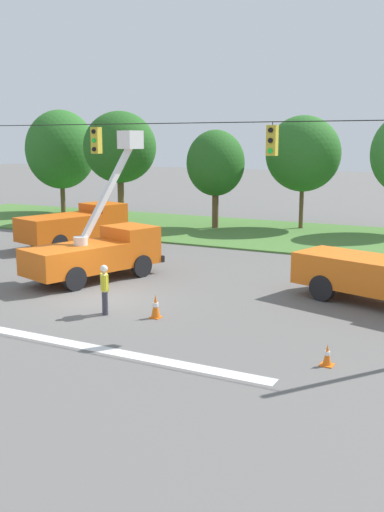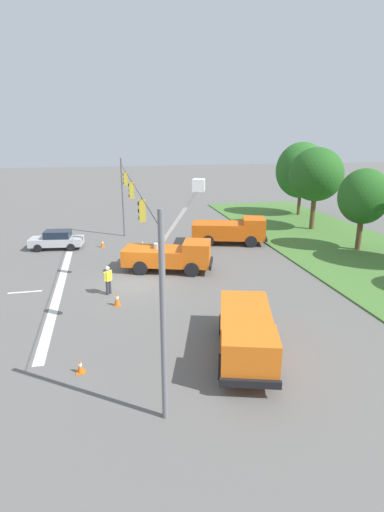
# 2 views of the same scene
# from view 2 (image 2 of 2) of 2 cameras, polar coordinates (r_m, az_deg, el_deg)

# --- Properties ---
(ground_plane) EXTENTS (200.00, 200.00, 0.00)m
(ground_plane) POSITION_cam_2_polar(r_m,az_deg,el_deg) (26.12, -8.06, -3.94)
(ground_plane) COLOR #605E5B
(grass_verge) EXTENTS (56.00, 12.00, 0.10)m
(grass_verge) POSITION_cam_2_polar(r_m,az_deg,el_deg) (32.56, 25.36, -1.12)
(grass_verge) COLOR #477533
(grass_verge) RESTS_ON ground
(lane_markings) EXTENTS (17.60, 15.25, 0.01)m
(lane_markings) POSITION_cam_2_polar(r_m,az_deg,el_deg) (26.50, -21.64, -4.71)
(lane_markings) COLOR silver
(lane_markings) RESTS_ON ground
(signal_gantry) EXTENTS (26.20, 0.33, 7.20)m
(signal_gantry) POSITION_cam_2_polar(r_m,az_deg,el_deg) (24.88, -8.48, 5.63)
(signal_gantry) COLOR slate
(signal_gantry) RESTS_ON ground
(tree_far_west) EXTENTS (5.49, 5.98, 8.45)m
(tree_far_west) POSITION_cam_2_polar(r_m,az_deg,el_deg) (48.77, 15.40, 11.71)
(tree_far_west) COLOR brown
(tree_far_west) RESTS_ON ground
(tree_west) EXTENTS (5.38, 5.15, 8.11)m
(tree_west) POSITION_cam_2_polar(r_m,az_deg,el_deg) (41.37, 17.31, 11.04)
(tree_west) COLOR brown
(tree_west) RESTS_ON ground
(tree_centre) EXTENTS (3.90, 4.10, 6.72)m
(tree_centre) POSITION_cam_2_polar(r_m,az_deg,el_deg) (35.03, 23.34, 7.79)
(tree_centre) COLOR brown
(tree_centre) RESTS_ON ground
(utility_truck_bucket_lift) EXTENTS (4.10, 6.61, 6.45)m
(utility_truck_bucket_lift) POSITION_cam_2_polar(r_m,az_deg,el_deg) (27.91, -2.96, 0.43)
(utility_truck_bucket_lift) COLOR orange
(utility_truck_bucket_lift) RESTS_ON ground
(utility_truck_support_near) EXTENTS (6.75, 3.96, 2.08)m
(utility_truck_support_near) POSITION_cam_2_polar(r_m,az_deg,el_deg) (17.57, 7.78, -10.74)
(utility_truck_support_near) COLOR orange
(utility_truck_support_near) RESTS_ON ground
(utility_truck_support_far) EXTENTS (4.18, 6.87, 2.32)m
(utility_truck_support_far) POSITION_cam_2_polar(r_m,az_deg,el_deg) (35.19, 5.57, 3.72)
(utility_truck_support_far) COLOR #D6560F
(utility_truck_support_far) RESTS_ON ground
(sedan_silver) EXTENTS (2.31, 4.48, 1.56)m
(sedan_silver) POSITION_cam_2_polar(r_m,az_deg,el_deg) (35.37, -18.75, 2.23)
(sedan_silver) COLOR #B7B7BC
(sedan_silver) RESTS_ON ground
(road_worker) EXTENTS (0.48, 0.50, 1.77)m
(road_worker) POSITION_cam_2_polar(r_m,az_deg,el_deg) (24.41, -11.91, -3.16)
(road_worker) COLOR #383842
(road_worker) RESTS_ON ground
(traffic_cone_foreground_left) EXTENTS (0.36, 0.36, 0.61)m
(traffic_cone_foreground_left) POSITION_cam_2_polar(r_m,az_deg,el_deg) (17.31, -15.68, -14.92)
(traffic_cone_foreground_left) COLOR orange
(traffic_cone_foreground_left) RESTS_ON ground
(traffic_cone_foreground_right) EXTENTS (0.36, 0.36, 0.76)m
(traffic_cone_foreground_right) POSITION_cam_2_polar(r_m,az_deg,el_deg) (34.86, -12.69, 1.82)
(traffic_cone_foreground_right) COLOR orange
(traffic_cone_foreground_right) RESTS_ON ground
(traffic_cone_mid_left) EXTENTS (0.36, 0.36, 0.64)m
(traffic_cone_mid_left) POSITION_cam_2_polar(r_m,az_deg,el_deg) (34.46, -7.12, 1.81)
(traffic_cone_mid_left) COLOR orange
(traffic_cone_mid_left) RESTS_ON ground
(traffic_cone_mid_right) EXTENTS (0.36, 0.36, 0.82)m
(traffic_cone_mid_right) POSITION_cam_2_polar(r_m,az_deg,el_deg) (22.94, -10.68, -6.01)
(traffic_cone_mid_right) COLOR orange
(traffic_cone_mid_right) RESTS_ON ground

